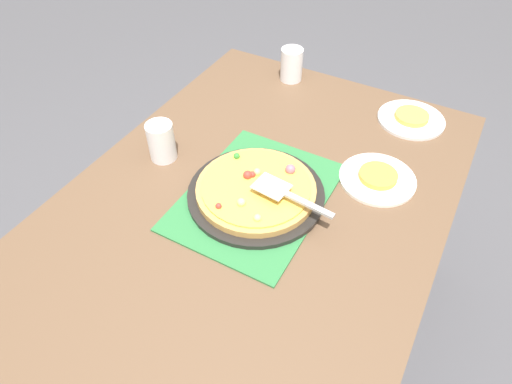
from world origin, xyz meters
TOP-DOWN VIEW (x-y plane):
  - ground_plane at (0.00, 0.00)m, footprint 8.00×8.00m
  - dining_table at (0.00, 0.00)m, footprint 1.40×1.00m
  - placemat at (0.00, 0.00)m, footprint 0.48×0.36m
  - pizza_pan at (0.00, 0.00)m, footprint 0.38×0.38m
  - pizza at (0.00, -0.00)m, footprint 0.33×0.33m
  - plate_near_left at (0.56, -0.28)m, footprint 0.22×0.22m
  - plate_far_right at (0.23, -0.27)m, footprint 0.22×0.22m
  - served_slice_left at (0.56, -0.28)m, footprint 0.11×0.11m
  - served_slice_right at (0.23, -0.27)m, footprint 0.11×0.11m
  - cup_near at (0.01, 0.33)m, footprint 0.08×0.08m
  - cup_far at (0.60, 0.18)m, footprint 0.08×0.08m
  - pizza_server at (-0.01, -0.10)m, footprint 0.08×0.23m

SIDE VIEW (x-z plane):
  - ground_plane at x=0.00m, z-range 0.00..0.00m
  - dining_table at x=0.00m, z-range 0.27..1.02m
  - placemat at x=0.00m, z-range 0.75..0.76m
  - plate_near_left at x=0.56m, z-range 0.75..0.76m
  - plate_far_right at x=0.23m, z-range 0.75..0.76m
  - pizza_pan at x=0.00m, z-range 0.76..0.77m
  - served_slice_left at x=0.56m, z-range 0.76..0.78m
  - served_slice_right at x=0.23m, z-range 0.76..0.78m
  - pizza at x=0.00m, z-range 0.76..0.81m
  - cup_near at x=0.01m, z-range 0.75..0.87m
  - cup_far at x=0.60m, z-range 0.75..0.87m
  - pizza_server at x=-0.01m, z-range 0.82..0.82m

